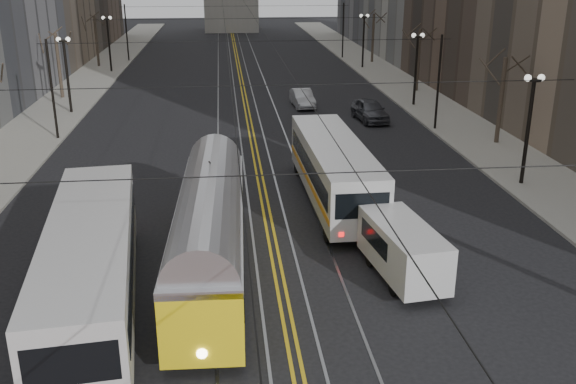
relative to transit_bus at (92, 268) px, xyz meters
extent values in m
cube|color=gray|center=(-8.60, 37.97, -1.51)|extent=(5.00, 140.00, 0.15)
cube|color=gray|center=(21.40, 37.97, -1.51)|extent=(5.00, 140.00, 0.15)
cube|color=gray|center=(6.40, 37.97, -1.58)|extent=(4.80, 130.00, 0.02)
cube|color=gold|center=(6.40, 37.97, -1.58)|extent=(0.42, 130.00, 0.01)
cylinder|color=black|center=(-7.30, 30.97, 1.21)|extent=(0.20, 0.20, 5.60)
cylinder|color=black|center=(-7.30, 50.97, 1.21)|extent=(0.20, 0.20, 5.60)
cylinder|color=black|center=(20.10, 10.97, 1.21)|extent=(0.20, 0.20, 5.60)
cylinder|color=black|center=(20.10, 30.97, 1.21)|extent=(0.20, 0.20, 5.60)
cylinder|color=black|center=(20.10, 50.97, 1.21)|extent=(0.20, 0.20, 5.60)
cylinder|color=#382D23|center=(-9.30, 36.97, 1.21)|extent=(0.28, 0.28, 5.60)
cylinder|color=#382D23|center=(-9.30, 54.97, 1.21)|extent=(0.28, 0.28, 5.60)
cylinder|color=#382D23|center=(22.10, 18.97, 1.21)|extent=(0.28, 0.28, 5.60)
cylinder|color=#382D23|center=(22.10, 36.97, 1.21)|extent=(0.28, 0.28, 5.60)
cylinder|color=#382D23|center=(22.10, 54.97, 1.21)|extent=(0.28, 0.28, 5.60)
cylinder|color=black|center=(4.90, 37.97, 4.41)|extent=(0.03, 120.00, 0.03)
cylinder|color=black|center=(7.90, 37.97, 4.41)|extent=(0.03, 120.00, 0.03)
cylinder|color=black|center=(-6.50, 22.97, 1.71)|extent=(0.16, 0.16, 6.60)
cylinder|color=black|center=(-6.50, 58.97, 1.71)|extent=(0.16, 0.16, 6.60)
cylinder|color=black|center=(19.30, 22.97, 1.71)|extent=(0.16, 0.16, 6.60)
cylinder|color=black|center=(19.30, 58.97, 1.71)|extent=(0.16, 0.16, 6.60)
cube|color=#BBBBBB|center=(0.00, 0.00, 0.00)|extent=(4.05, 12.92, 3.18)
cube|color=yellow|center=(3.90, 2.13, -0.07)|extent=(2.78, 12.93, 3.03)
cube|color=#BCBCBC|center=(9.75, 9.46, -0.05)|extent=(2.81, 11.81, 3.07)
cube|color=silver|center=(10.94, 1.26, -0.53)|extent=(2.45, 4.98, 2.11)
imported|color=#43454C|center=(15.36, 26.32, -0.79)|extent=(2.34, 4.87, 1.61)
imported|color=#A6A8AE|center=(10.98, 31.69, -0.89)|extent=(1.77, 4.35, 1.40)
camera|label=1|loc=(4.53, -19.73, 9.56)|focal=40.00mm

